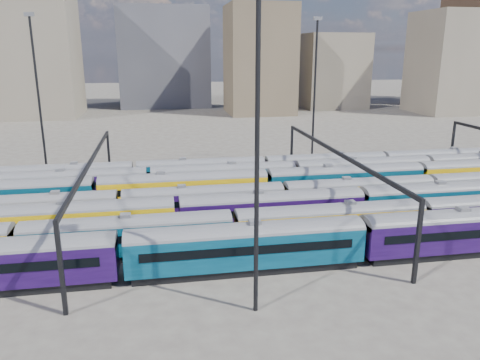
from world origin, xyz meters
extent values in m
plane|color=#46403B|center=(0.00, 0.00, 0.00)|extent=(500.00, 500.00, 0.00)
cube|color=black|center=(-4.46, -15.00, 0.39)|extent=(21.23, 2.75, 0.78)
cube|color=#043147|center=(-4.46, -15.00, 2.40)|extent=(22.34, 3.24, 3.24)
cylinder|color=#4C4C51|center=(-4.46, -15.00, 4.02)|extent=(22.34, 3.24, 3.24)
cube|color=black|center=(-4.46, -16.64, 2.79)|extent=(19.66, 0.06, 0.84)
cube|color=black|center=(-4.46, -13.36, 2.79)|extent=(19.66, 0.06, 0.84)
cube|color=slate|center=(-4.46, -15.00, 4.88)|extent=(1.12, 1.01, 0.39)
cube|color=black|center=(18.49, -15.00, 0.39)|extent=(21.23, 2.75, 0.78)
cube|color=#180734|center=(18.49, -15.00, 2.40)|extent=(22.34, 3.24, 3.24)
cylinder|color=#4C4C51|center=(18.49, -15.00, 4.02)|extent=(22.34, 3.24, 3.24)
cube|color=black|center=(18.49, -16.64, 2.79)|extent=(19.66, 0.06, 0.84)
cube|color=black|center=(18.49, -13.36, 2.79)|extent=(19.66, 0.06, 0.84)
cube|color=slate|center=(18.49, -15.00, 4.88)|extent=(1.12, 1.01, 0.39)
cube|color=black|center=(-15.47, -10.00, 0.36)|extent=(19.56, 2.54, 0.72)
cube|color=#043147|center=(-15.47, -10.00, 2.21)|extent=(20.58, 2.98, 2.98)
cylinder|color=#4C4C51|center=(-15.47, -10.00, 3.71)|extent=(20.58, 2.98, 2.98)
cube|color=black|center=(-15.47, -11.51, 2.57)|extent=(18.11, 0.06, 0.77)
cube|color=black|center=(-15.47, -8.49, 2.57)|extent=(18.11, 0.06, 0.77)
cube|color=slate|center=(-15.47, -10.00, 4.50)|extent=(1.03, 0.93, 0.36)
cube|color=black|center=(5.72, -10.00, 0.36)|extent=(19.56, 2.54, 0.72)
cube|color=#CF9C08|center=(5.72, -10.00, 2.21)|extent=(20.58, 2.98, 2.98)
cylinder|color=#4C4C51|center=(5.72, -10.00, 3.71)|extent=(20.58, 2.98, 2.98)
cube|color=black|center=(5.72, -11.51, 2.57)|extent=(18.11, 0.06, 0.77)
cube|color=black|center=(5.72, -8.49, 2.57)|extent=(18.11, 0.06, 0.77)
cube|color=slate|center=(5.72, -10.00, 4.50)|extent=(1.03, 0.93, 0.36)
cube|color=black|center=(-21.41, -5.00, 0.37)|extent=(20.23, 2.62, 0.75)
cube|color=#CF9C08|center=(-21.41, -5.00, 2.29)|extent=(21.29, 3.09, 3.09)
cylinder|color=#4C4C51|center=(-21.41, -5.00, 3.83)|extent=(21.29, 3.09, 3.09)
cube|color=black|center=(-21.41, -6.56, 2.66)|extent=(18.74, 0.06, 0.80)
cube|color=black|center=(-21.41, -3.44, 2.66)|extent=(18.74, 0.06, 0.80)
cube|color=slate|center=(-21.41, -5.00, 4.66)|extent=(1.06, 0.96, 0.37)
cube|color=black|center=(0.49, -5.00, 0.37)|extent=(20.23, 2.62, 0.75)
cube|color=#180734|center=(0.49, -5.00, 2.29)|extent=(21.29, 3.09, 3.09)
cylinder|color=#4C4C51|center=(0.49, -5.00, 3.83)|extent=(21.29, 3.09, 3.09)
cube|color=black|center=(0.49, -6.56, 2.66)|extent=(18.74, 0.06, 0.80)
cube|color=black|center=(0.49, -3.44, 2.66)|extent=(18.74, 0.06, 0.80)
cube|color=slate|center=(0.49, -5.00, 4.66)|extent=(1.06, 0.96, 0.37)
cube|color=black|center=(22.38, -5.00, 0.37)|extent=(20.23, 2.62, 0.75)
cube|color=#043147|center=(22.38, -5.00, 2.29)|extent=(21.29, 3.09, 3.09)
cylinder|color=#4C4C51|center=(22.38, -5.00, 3.83)|extent=(21.29, 3.09, 3.09)
cube|color=black|center=(22.38, -6.56, 2.66)|extent=(18.74, 0.06, 0.80)
cube|color=black|center=(22.38, -3.44, 2.66)|extent=(18.74, 0.06, 0.80)
cube|color=slate|center=(22.38, -5.00, 4.66)|extent=(1.06, 0.96, 0.37)
cube|color=black|center=(-27.19, 0.00, 0.34)|extent=(18.68, 2.42, 0.69)
cube|color=#CF9C08|center=(-27.19, 0.00, 2.11)|extent=(19.67, 2.85, 2.85)
cylinder|color=#4C4C51|center=(-27.19, 0.00, 3.54)|extent=(19.67, 2.85, 2.85)
cube|color=black|center=(-27.19, -1.45, 2.46)|extent=(17.31, 0.06, 0.74)
cube|color=black|center=(-27.19, 1.45, 2.46)|extent=(17.31, 0.06, 0.74)
cube|color=slate|center=(-27.19, 0.00, 4.30)|extent=(0.98, 0.88, 0.34)
cube|color=black|center=(-6.92, 0.00, 0.34)|extent=(18.68, 2.42, 0.69)
cube|color=#180734|center=(-6.92, 0.00, 2.11)|extent=(19.67, 2.85, 2.85)
cylinder|color=#4C4C51|center=(-6.92, 0.00, 3.54)|extent=(19.67, 2.85, 2.85)
cube|color=black|center=(-6.92, -1.45, 2.46)|extent=(17.31, 0.06, 0.74)
cube|color=black|center=(-6.92, 1.45, 2.46)|extent=(17.31, 0.06, 0.74)
cube|color=slate|center=(-6.92, 0.00, 4.30)|extent=(0.98, 0.88, 0.34)
cube|color=black|center=(13.34, 0.00, 0.34)|extent=(18.68, 2.42, 0.69)
cube|color=#CF9C08|center=(13.34, 0.00, 2.11)|extent=(19.67, 2.85, 2.85)
cylinder|color=#4C4C51|center=(13.34, 0.00, 3.54)|extent=(19.67, 2.85, 2.85)
cube|color=black|center=(13.34, -1.45, 2.46)|extent=(17.31, 0.06, 0.74)
cube|color=black|center=(13.34, 1.45, 2.46)|extent=(17.31, 0.06, 0.74)
cube|color=slate|center=(13.34, 0.00, 4.30)|extent=(0.98, 0.88, 0.34)
cube|color=black|center=(-31.65, 5.00, 0.38)|extent=(20.88, 2.71, 0.77)
cube|color=#043147|center=(-31.65, 5.00, 2.36)|extent=(21.98, 3.19, 3.19)
cylinder|color=#4C4C51|center=(-31.65, 5.00, 3.96)|extent=(21.98, 3.19, 3.19)
cube|color=black|center=(-31.65, 6.61, 2.75)|extent=(19.34, 0.06, 0.82)
cube|color=slate|center=(-31.65, 5.00, 4.81)|extent=(1.10, 0.99, 0.38)
cube|color=black|center=(-9.07, 5.00, 0.38)|extent=(20.88, 2.71, 0.77)
cube|color=#CF9C08|center=(-9.07, 5.00, 2.36)|extent=(21.98, 3.19, 3.19)
cylinder|color=#4C4C51|center=(-9.07, 5.00, 3.96)|extent=(21.98, 3.19, 3.19)
cube|color=black|center=(-9.07, 3.39, 2.75)|extent=(19.34, 0.06, 0.82)
cube|color=black|center=(-9.07, 6.61, 2.75)|extent=(19.34, 0.06, 0.82)
cube|color=slate|center=(-9.07, 5.00, 4.81)|extent=(1.10, 0.99, 0.38)
cube|color=black|center=(13.51, 5.00, 0.38)|extent=(20.88, 2.71, 0.77)
cube|color=#043147|center=(13.51, 5.00, 2.36)|extent=(21.98, 3.19, 3.19)
cylinder|color=#4C4C51|center=(13.51, 5.00, 3.96)|extent=(21.98, 3.19, 3.19)
cube|color=black|center=(13.51, 3.39, 2.75)|extent=(19.34, 0.06, 0.82)
cube|color=black|center=(13.51, 6.61, 2.75)|extent=(19.34, 0.06, 0.82)
cube|color=slate|center=(13.51, 5.00, 4.81)|extent=(1.10, 0.99, 0.38)
cube|color=black|center=(-24.43, 10.00, 0.36)|extent=(19.75, 2.56, 0.73)
cube|color=#180734|center=(-24.43, 10.00, 2.23)|extent=(20.79, 3.01, 3.01)
cylinder|color=#4C4C51|center=(-24.43, 10.00, 3.74)|extent=(20.79, 3.01, 3.01)
cube|color=black|center=(-24.43, 8.47, 2.60)|extent=(18.30, 0.06, 0.78)
cube|color=black|center=(-24.43, 11.53, 2.60)|extent=(18.30, 0.06, 0.78)
cube|color=slate|center=(-24.43, 10.00, 4.55)|extent=(1.04, 0.94, 0.36)
cube|color=black|center=(-3.04, 10.00, 0.36)|extent=(19.75, 2.56, 0.73)
cube|color=#043147|center=(-3.04, 10.00, 2.23)|extent=(20.79, 3.01, 3.01)
cylinder|color=#4C4C51|center=(-3.04, 10.00, 3.74)|extent=(20.79, 3.01, 3.01)
cube|color=black|center=(-3.04, 8.47, 2.60)|extent=(18.30, 0.06, 0.78)
cube|color=black|center=(-3.04, 11.53, 2.60)|extent=(18.30, 0.06, 0.78)
cube|color=slate|center=(-3.04, 10.00, 4.55)|extent=(1.04, 0.94, 0.36)
cube|color=black|center=(18.35, 10.00, 0.36)|extent=(19.75, 2.56, 0.73)
cube|color=#CF9C08|center=(18.35, 10.00, 2.23)|extent=(20.79, 3.01, 3.01)
cylinder|color=#4C4C51|center=(18.35, 10.00, 3.74)|extent=(20.79, 3.01, 3.01)
cube|color=black|center=(18.35, 8.47, 2.60)|extent=(18.30, 0.06, 0.78)
cube|color=black|center=(18.35, 11.53, 2.60)|extent=(18.30, 0.06, 0.78)
cube|color=slate|center=(18.35, 10.00, 4.55)|extent=(1.04, 0.94, 0.36)
cube|color=black|center=(-25.94, 15.00, 0.34)|extent=(18.52, 2.40, 0.68)
cube|color=#180734|center=(-25.94, 15.00, 2.10)|extent=(19.50, 2.83, 2.83)
cylinder|color=#4C4C51|center=(-25.94, 15.00, 3.51)|extent=(19.50, 2.83, 2.83)
cube|color=black|center=(-25.94, 13.57, 2.44)|extent=(17.16, 0.06, 0.73)
cube|color=black|center=(-25.94, 16.43, 2.44)|extent=(17.16, 0.06, 0.73)
cube|color=slate|center=(-25.94, 15.00, 4.26)|extent=(0.97, 0.88, 0.34)
cube|color=black|center=(-5.85, 15.00, 0.34)|extent=(18.52, 2.40, 0.68)
cube|color=#043147|center=(-5.85, 15.00, 2.10)|extent=(19.50, 2.83, 2.83)
cylinder|color=#4C4C51|center=(-5.85, 15.00, 3.51)|extent=(19.50, 2.83, 2.83)
cube|color=black|center=(-5.85, 13.57, 2.44)|extent=(17.16, 0.06, 0.73)
cube|color=black|center=(-5.85, 16.43, 2.44)|extent=(17.16, 0.06, 0.73)
cube|color=slate|center=(-5.85, 15.00, 4.26)|extent=(0.97, 0.88, 0.34)
cube|color=black|center=(14.25, 15.00, 0.34)|extent=(18.52, 2.40, 0.68)
cube|color=#180734|center=(14.25, 15.00, 2.10)|extent=(19.50, 2.83, 2.83)
cylinder|color=#4C4C51|center=(14.25, 15.00, 3.51)|extent=(19.50, 2.83, 2.83)
cube|color=black|center=(14.25, 13.57, 2.44)|extent=(17.16, 0.06, 0.73)
cube|color=black|center=(14.25, 16.43, 2.44)|extent=(17.16, 0.06, 0.73)
cube|color=slate|center=(14.25, 15.00, 4.26)|extent=(0.97, 0.88, 0.34)
cube|color=black|center=(34.35, 15.00, 0.34)|extent=(18.52, 2.40, 0.68)
cube|color=#043147|center=(34.35, 15.00, 2.10)|extent=(19.50, 2.83, 2.83)
cylinder|color=#4C4C51|center=(34.35, 15.00, 3.51)|extent=(19.50, 2.83, 2.83)
cube|color=black|center=(34.35, 13.57, 2.44)|extent=(17.16, 0.06, 0.73)
cube|color=black|center=(34.35, 16.43, 2.44)|extent=(17.16, 0.06, 0.73)
cube|color=slate|center=(34.35, 15.00, 4.26)|extent=(0.97, 0.88, 0.34)
cube|color=black|center=(-20.00, -20.00, 4.00)|extent=(0.35, 0.35, 8.00)
cube|color=black|center=(-20.00, 20.00, 4.00)|extent=(0.35, 0.35, 8.00)
cube|color=black|center=(-20.00, 0.00, 7.80)|extent=(0.30, 40.00, 0.45)
cube|color=black|center=(10.00, -20.00, 4.00)|extent=(0.35, 0.35, 8.00)
cube|color=black|center=(10.00, 20.00, 4.00)|extent=(0.35, 0.35, 8.00)
cube|color=black|center=(10.00, 0.00, 7.80)|extent=(0.30, 40.00, 0.45)
cube|color=black|center=(40.00, 20.00, 4.00)|extent=(0.35, 0.35, 8.00)
cylinder|color=black|center=(-30.00, 22.00, 12.50)|extent=(0.36, 0.36, 25.00)
cube|color=slate|center=(-30.00, 22.00, 25.30)|extent=(1.40, 0.50, 0.60)
cylinder|color=black|center=(-5.00, -22.00, 12.50)|extent=(0.36, 0.36, 25.00)
cylinder|color=black|center=(15.00, 24.00, 12.50)|extent=(0.36, 0.36, 25.00)
cube|color=slate|center=(15.00, 24.00, 25.30)|extent=(1.40, 0.50, 0.60)
cube|color=#665B4C|center=(-53.13, 101.52, 22.62)|extent=(34.22, 24.48, 45.24)
cube|color=#38383F|center=(-8.81, 123.01, 17.41)|extent=(31.45, 23.82, 34.83)
cube|color=brown|center=(20.99, 97.07, 16.99)|extent=(20.53, 21.40, 33.97)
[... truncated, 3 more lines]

